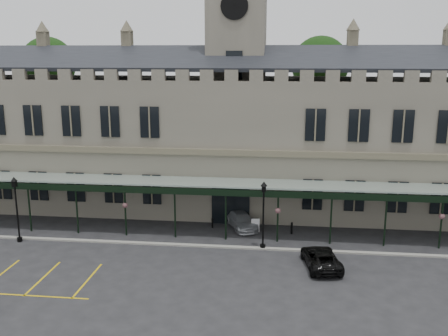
# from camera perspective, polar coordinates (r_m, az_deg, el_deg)

# --- Properties ---
(ground) EXTENTS (140.00, 140.00, 0.00)m
(ground) POSITION_cam_1_polar(r_m,az_deg,el_deg) (32.81, -1.23, -12.65)
(ground) COLOR black
(station_building) EXTENTS (60.00, 10.36, 17.30)m
(station_building) POSITION_cam_1_polar(r_m,az_deg,el_deg) (46.04, 1.42, 3.33)
(station_building) COLOR #625D51
(station_building) RESTS_ON ground
(clock_tower) EXTENTS (5.60, 5.60, 24.80)m
(clock_tower) POSITION_cam_1_polar(r_m,az_deg,el_deg) (45.48, 1.48, 11.62)
(clock_tower) COLOR #625D51
(clock_tower) RESTS_ON ground
(canopy) EXTENTS (50.00, 4.10, 4.30)m
(canopy) POSITION_cam_1_polar(r_m,az_deg,el_deg) (38.82, 0.25, -4.69)
(canopy) COLOR #8C9E93
(canopy) RESTS_ON ground
(kerb) EXTENTS (60.00, 0.40, 0.12)m
(kerb) POSITION_cam_1_polar(r_m,az_deg,el_deg) (37.78, -0.09, -8.98)
(kerb) COLOR gray
(kerb) RESTS_ON ground
(tree_behind_left) EXTENTS (6.00, 6.00, 16.00)m
(tree_behind_left) POSITION_cam_1_polar(r_m,az_deg,el_deg) (60.25, -19.43, 10.96)
(tree_behind_left) COLOR #332314
(tree_behind_left) RESTS_ON ground
(tree_behind_mid) EXTENTS (6.00, 6.00, 16.00)m
(tree_behind_mid) POSITION_cam_1_polar(r_m,az_deg,el_deg) (54.45, 10.94, 11.31)
(tree_behind_mid) COLOR #332314
(tree_behind_mid) RESTS_ON ground
(lamp_post_left) EXTENTS (0.49, 0.49, 5.15)m
(lamp_post_left) POSITION_cam_1_polar(r_m,az_deg,el_deg) (41.09, -22.65, -3.77)
(lamp_post_left) COLOR black
(lamp_post_left) RESTS_ON ground
(lamp_post_mid) EXTENTS (0.49, 0.49, 5.18)m
(lamp_post_mid) POSITION_cam_1_polar(r_m,az_deg,el_deg) (36.64, 4.53, -4.74)
(lamp_post_mid) COLOR black
(lamp_post_mid) RESTS_ON ground
(sign_board) EXTENTS (0.67, 0.14, 1.15)m
(sign_board) POSITION_cam_1_polar(r_m,az_deg,el_deg) (40.75, 3.60, -6.59)
(sign_board) COLOR black
(sign_board) RESTS_ON ground
(bollard_left) EXTENTS (0.15, 0.15, 0.83)m
(bollard_left) POSITION_cam_1_polar(r_m,az_deg,el_deg) (41.72, -1.33, -6.30)
(bollard_left) COLOR black
(bollard_left) RESTS_ON ground
(bollard_right) EXTENTS (0.17, 0.17, 0.96)m
(bollard_right) POSITION_cam_1_polar(r_m,az_deg,el_deg) (40.68, 7.74, -6.84)
(bollard_right) COLOR black
(bollard_right) RESTS_ON ground
(car_taxi) EXTENTS (3.42, 4.71, 1.27)m
(car_taxi) POSITION_cam_1_polar(r_m,az_deg,el_deg) (41.68, 2.01, -6.00)
(car_taxi) COLOR #A1A4A9
(car_taxi) RESTS_ON ground
(car_van) EXTENTS (2.87, 4.92, 1.29)m
(car_van) POSITION_cam_1_polar(r_m,az_deg,el_deg) (34.97, 11.03, -10.06)
(car_van) COLOR black
(car_van) RESTS_ON ground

